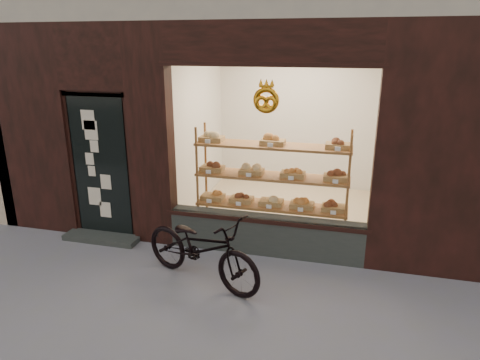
# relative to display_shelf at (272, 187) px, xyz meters

# --- Properties ---
(ground) EXTENTS (90.00, 90.00, 0.00)m
(ground) POSITION_rel_display_shelf_xyz_m (-0.45, -2.55, -0.83)
(ground) COLOR slate
(display_shelf) EXTENTS (2.20, 0.45, 1.70)m
(display_shelf) POSITION_rel_display_shelf_xyz_m (0.00, 0.00, 0.00)
(display_shelf) COLOR brown
(display_shelf) RESTS_ON ground
(bicycle) EXTENTS (1.83, 1.19, 0.91)m
(bicycle) POSITION_rel_display_shelf_xyz_m (-0.60, -1.37, -0.38)
(bicycle) COLOR black
(bicycle) RESTS_ON ground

